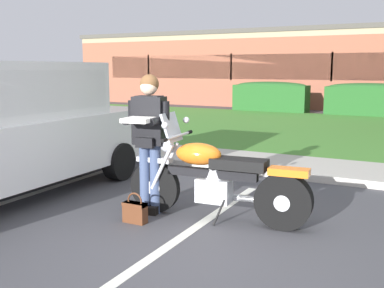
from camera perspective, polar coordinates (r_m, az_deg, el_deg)
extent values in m
plane|color=#424247|center=(4.73, 0.39, -12.63)|extent=(140.00, 140.00, 0.00)
cube|color=#B7B2A8|center=(7.68, 11.93, -3.72)|extent=(60.00, 0.20, 0.12)
cube|color=#B7B2A8|center=(8.48, 13.52, -2.67)|extent=(60.00, 1.50, 0.08)
cube|color=#478433|center=(13.56, 19.10, 1.49)|extent=(60.00, 8.98, 0.06)
cube|color=silver|center=(6.69, -22.00, -6.65)|extent=(0.20, 4.40, 0.01)
cube|color=silver|center=(5.01, -1.08, -11.32)|extent=(0.20, 4.40, 0.01)
cylinder|color=black|center=(5.73, -4.61, -5.33)|extent=(0.65, 0.16, 0.64)
cylinder|color=silver|center=(5.73, -4.61, -5.33)|extent=(0.19, 0.14, 0.18)
cylinder|color=black|center=(5.22, 11.31, -6.99)|extent=(0.65, 0.24, 0.64)
cylinder|color=silver|center=(5.22, 11.31, -6.99)|extent=(0.20, 0.21, 0.18)
cube|color=silver|center=(5.66, -4.65, -1.90)|extent=(0.45, 0.18, 0.06)
cube|color=orange|center=(5.12, 11.98, -3.39)|extent=(0.46, 0.24, 0.08)
cylinder|color=silver|center=(5.54, -3.78, -2.89)|extent=(0.31, 0.07, 0.58)
cylinder|color=silver|center=(5.68, -3.05, -2.57)|extent=(0.31, 0.07, 0.58)
sphere|color=silver|center=(5.55, -3.10, -0.14)|extent=(0.17, 0.17, 0.17)
cylinder|color=silver|center=(5.47, -1.80, 1.00)|extent=(0.10, 0.72, 0.03)
cylinder|color=black|center=(5.15, -3.47, 0.46)|extent=(0.05, 0.10, 0.04)
cylinder|color=black|center=(5.79, -0.31, 1.48)|extent=(0.05, 0.10, 0.04)
sphere|color=silver|center=(5.19, -3.39, 2.31)|extent=(0.08, 0.08, 0.08)
sphere|color=silver|center=(5.73, -0.73, 3.00)|extent=(0.08, 0.08, 0.08)
cube|color=#B2BCC6|center=(5.49, -2.56, 2.08)|extent=(0.17, 0.37, 0.35)
cube|color=black|center=(5.38, 2.48, -3.67)|extent=(1.10, 0.20, 0.10)
ellipsoid|color=orange|center=(5.39, 0.80, -1.23)|extent=(0.59, 0.37, 0.26)
cube|color=black|center=(5.25, 5.87, -2.48)|extent=(0.66, 0.34, 0.12)
cube|color=silver|center=(5.42, 2.76, -5.75)|extent=(0.42, 0.27, 0.28)
cylinder|color=silver|center=(5.39, 2.43, -4.08)|extent=(0.18, 0.13, 0.21)
cylinder|color=silver|center=(5.37, 3.12, -4.14)|extent=(0.18, 0.13, 0.21)
cylinder|color=silver|center=(5.46, 6.94, -6.77)|extent=(0.60, 0.13, 0.08)
cylinder|color=silver|center=(5.42, 8.98, -6.97)|extent=(0.60, 0.13, 0.08)
cylinder|color=black|center=(5.29, 3.37, -8.50)|extent=(0.12, 0.13, 0.30)
cube|color=black|center=(5.76, -4.59, -8.07)|extent=(0.15, 0.25, 0.10)
cube|color=black|center=(5.81, -5.87, -7.92)|extent=(0.15, 0.25, 0.10)
cylinder|color=#3D4C70|center=(5.67, -4.56, -4.35)|extent=(0.14, 0.14, 0.86)
cylinder|color=#3D4C70|center=(5.73, -5.85, -4.23)|extent=(0.14, 0.14, 0.86)
cube|color=black|center=(5.58, -5.32, 2.92)|extent=(0.41, 0.28, 0.58)
cube|color=black|center=(5.55, -5.36, 5.69)|extent=(0.33, 0.24, 0.06)
sphere|color=beige|center=(5.54, -5.38, 7.13)|extent=(0.21, 0.21, 0.21)
sphere|color=brown|center=(5.56, -5.32, 7.45)|extent=(0.23, 0.23, 0.23)
cube|color=black|center=(5.49, -5.84, 0.18)|extent=(0.23, 0.13, 0.12)
cylinder|color=black|center=(5.36, -4.46, 2.89)|extent=(0.14, 0.35, 0.09)
cylinder|color=black|center=(5.50, -7.53, 3.00)|extent=(0.14, 0.35, 0.09)
cylinder|color=black|center=(5.46, -3.31, 3.86)|extent=(0.10, 0.10, 0.28)
cylinder|color=black|center=(5.64, -7.46, 3.98)|extent=(0.10, 0.10, 0.28)
cube|color=white|center=(5.30, -6.66, 3.00)|extent=(0.37, 0.37, 0.05)
cube|color=#562D19|center=(5.42, -7.10, -8.46)|extent=(0.28, 0.12, 0.24)
cube|color=#562D19|center=(5.39, -7.15, -7.46)|extent=(0.28, 0.13, 0.04)
torus|color=#562D19|center=(5.38, -7.13, -7.04)|extent=(0.20, 0.02, 0.20)
cube|color=white|center=(6.91, -22.29, -0.27)|extent=(2.02, 4.75, 0.80)
cube|color=black|center=(6.12, -18.61, 6.14)|extent=(0.11, 2.73, 0.55)
cube|color=black|center=(7.58, -16.48, 6.50)|extent=(1.56, 0.28, 0.51)
cube|color=black|center=(8.69, -10.30, 0.14)|extent=(1.90, 0.15, 0.20)
cylinder|color=black|center=(8.59, -18.78, -0.99)|extent=(0.25, 0.61, 0.60)
cylinder|color=black|center=(7.45, -9.07, -2.14)|extent=(0.25, 0.61, 0.60)
cube|color=#235623|center=(18.98, 9.75, 5.57)|extent=(2.99, 0.90, 1.10)
ellipsoid|color=#235623|center=(18.95, 9.80, 7.23)|extent=(2.84, 0.84, 0.28)
cube|color=#235623|center=(18.16, 21.14, 4.91)|extent=(3.09, 0.90, 1.10)
ellipsoid|color=#235623|center=(18.13, 21.24, 6.64)|extent=(2.94, 0.84, 0.28)
cube|color=#93513D|center=(24.61, 19.10, 8.65)|extent=(26.53, 9.34, 3.34)
cube|color=#998466|center=(20.11, 17.20, 13.12)|extent=(26.53, 0.10, 0.24)
cube|color=#4C4742|center=(24.67, 19.32, 12.76)|extent=(26.80, 9.44, 0.20)
cube|color=#1E282D|center=(20.04, 17.00, 9.18)|extent=(22.55, 0.06, 1.10)
cube|color=#93513D|center=(23.51, -5.41, 9.51)|extent=(0.08, 0.04, 1.20)
cube|color=#93513D|center=(21.37, 4.89, 9.54)|extent=(0.08, 0.04, 1.20)
cube|color=#93513D|center=(20.04, 17.00, 9.18)|extent=(0.08, 0.04, 1.20)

